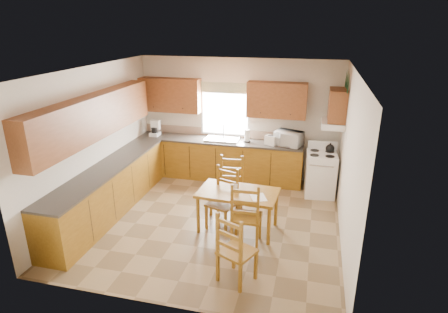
% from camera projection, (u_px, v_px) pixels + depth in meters
% --- Properties ---
extents(floor, '(4.50, 4.50, 0.00)m').
position_uv_depth(floor, '(212.00, 220.00, 6.84)').
color(floor, '#88714E').
rests_on(floor, ground).
extents(ceiling, '(4.50, 4.50, 0.00)m').
position_uv_depth(ceiling, '(210.00, 70.00, 5.92)').
color(ceiling, brown).
rests_on(ceiling, floor).
extents(wall_left, '(4.50, 4.50, 0.00)m').
position_uv_depth(wall_left, '(94.00, 141.00, 6.89)').
color(wall_left, beige).
rests_on(wall_left, floor).
extents(wall_right, '(4.50, 4.50, 0.00)m').
position_uv_depth(wall_right, '(349.00, 162.00, 5.88)').
color(wall_right, beige).
rests_on(wall_right, floor).
extents(wall_back, '(4.50, 4.50, 0.00)m').
position_uv_depth(wall_back, '(238.00, 119.00, 8.44)').
color(wall_back, beige).
rests_on(wall_back, floor).
extents(wall_front, '(4.50, 4.50, 0.00)m').
position_uv_depth(wall_front, '(159.00, 212.00, 4.33)').
color(wall_front, beige).
rests_on(wall_front, floor).
extents(lower_cab_back, '(3.75, 0.60, 0.88)m').
position_uv_depth(lower_cab_back, '(219.00, 160.00, 8.56)').
color(lower_cab_back, brown).
rests_on(lower_cab_back, floor).
extents(lower_cab_left, '(0.60, 3.60, 0.88)m').
position_uv_depth(lower_cab_left, '(109.00, 191.00, 7.00)').
color(lower_cab_left, brown).
rests_on(lower_cab_left, floor).
extents(counter_back, '(3.75, 0.63, 0.04)m').
position_uv_depth(counter_back, '(219.00, 141.00, 8.40)').
color(counter_back, '#3B3530').
rests_on(counter_back, lower_cab_back).
extents(counter_left, '(0.63, 3.60, 0.04)m').
position_uv_depth(counter_left, '(107.00, 168.00, 6.84)').
color(counter_left, '#3B3530').
rests_on(counter_left, lower_cab_left).
extents(backsplash, '(3.75, 0.01, 0.18)m').
position_uv_depth(backsplash, '(222.00, 132.00, 8.63)').
color(backsplash, '#8F735E').
rests_on(backsplash, counter_back).
extents(upper_cab_back_left, '(1.41, 0.33, 0.75)m').
position_uv_depth(upper_cab_back_left, '(170.00, 95.00, 8.46)').
color(upper_cab_back_left, brown).
rests_on(upper_cab_back_left, wall_back).
extents(upper_cab_back_right, '(1.25, 0.33, 0.75)m').
position_uv_depth(upper_cab_back_right, '(277.00, 100.00, 7.92)').
color(upper_cab_back_right, brown).
rests_on(upper_cab_back_right, wall_back).
extents(upper_cab_left, '(0.33, 3.60, 0.75)m').
position_uv_depth(upper_cab_left, '(94.00, 117.00, 6.54)').
color(upper_cab_left, brown).
rests_on(upper_cab_left, wall_left).
extents(upper_cab_stove, '(0.33, 0.62, 0.62)m').
position_uv_depth(upper_cab_stove, '(337.00, 105.00, 7.23)').
color(upper_cab_stove, brown).
rests_on(upper_cab_stove, wall_right).
extents(range_hood, '(0.44, 0.62, 0.12)m').
position_uv_depth(range_hood, '(333.00, 124.00, 7.37)').
color(range_hood, white).
rests_on(range_hood, wall_right).
extents(window_frame, '(1.13, 0.02, 1.18)m').
position_uv_depth(window_frame, '(225.00, 110.00, 8.41)').
color(window_frame, white).
rests_on(window_frame, wall_back).
extents(window_pane, '(1.05, 0.01, 1.10)m').
position_uv_depth(window_pane, '(225.00, 110.00, 8.40)').
color(window_pane, white).
rests_on(window_pane, wall_back).
extents(window_valance, '(1.19, 0.01, 0.24)m').
position_uv_depth(window_valance, '(225.00, 88.00, 8.21)').
color(window_valance, '#4E6A3E').
rests_on(window_valance, wall_back).
extents(sink_basin, '(0.75, 0.45, 0.04)m').
position_uv_depth(sink_basin, '(222.00, 139.00, 8.37)').
color(sink_basin, silver).
rests_on(sink_basin, counter_back).
extents(pine_decal_a, '(0.22, 0.22, 0.36)m').
position_uv_depth(pine_decal_a, '(348.00, 83.00, 6.75)').
color(pine_decal_a, '#153B1E').
rests_on(pine_decal_a, wall_right).
extents(pine_decal_b, '(0.22, 0.22, 0.36)m').
position_uv_depth(pine_decal_b, '(347.00, 78.00, 7.02)').
color(pine_decal_b, '#153B1E').
rests_on(pine_decal_b, wall_right).
extents(pine_decal_c, '(0.22, 0.22, 0.36)m').
position_uv_depth(pine_decal_c, '(346.00, 78.00, 7.33)').
color(pine_decal_c, '#153B1E').
rests_on(pine_decal_c, wall_right).
extents(stove, '(0.64, 0.66, 0.89)m').
position_uv_depth(stove, '(320.00, 175.00, 7.73)').
color(stove, white).
rests_on(stove, floor).
extents(coffeemaker, '(0.26, 0.29, 0.36)m').
position_uv_depth(coffeemaker, '(155.00, 128.00, 8.65)').
color(coffeemaker, white).
rests_on(coffeemaker, counter_back).
extents(paper_towel, '(0.15, 0.15, 0.27)m').
position_uv_depth(paper_towel, '(247.00, 136.00, 8.22)').
color(paper_towel, white).
rests_on(paper_towel, counter_back).
extents(toaster, '(0.29, 0.24, 0.20)m').
position_uv_depth(toaster, '(271.00, 140.00, 8.03)').
color(toaster, white).
rests_on(toaster, counter_back).
extents(microwave, '(0.61, 0.52, 0.31)m').
position_uv_depth(microwave, '(289.00, 138.00, 7.97)').
color(microwave, white).
rests_on(microwave, counter_back).
extents(dining_table, '(1.39, 0.85, 0.72)m').
position_uv_depth(dining_table, '(238.00, 210.00, 6.45)').
color(dining_table, brown).
rests_on(dining_table, floor).
extents(chair_near_left, '(0.47, 0.45, 1.11)m').
position_uv_depth(chair_near_left, '(247.00, 213.00, 5.96)').
color(chair_near_left, brown).
rests_on(chair_near_left, floor).
extents(chair_near_right, '(0.58, 0.57, 1.06)m').
position_uv_depth(chair_near_right, '(237.00, 247.00, 5.10)').
color(chair_near_right, brown).
rests_on(chair_near_right, floor).
extents(chair_far_left, '(0.48, 0.46, 1.07)m').
position_uv_depth(chair_far_left, '(230.00, 186.00, 6.97)').
color(chair_far_left, brown).
rests_on(chair_far_left, floor).
extents(chair_far_right, '(0.57, 0.56, 1.08)m').
position_uv_depth(chair_far_right, '(222.00, 200.00, 6.42)').
color(chair_far_right, brown).
rests_on(chair_far_right, floor).
extents(table_paper, '(0.33, 0.37, 0.00)m').
position_uv_depth(table_paper, '(258.00, 197.00, 6.12)').
color(table_paper, white).
rests_on(table_paper, dining_table).
extents(table_card, '(0.09, 0.05, 0.12)m').
position_uv_depth(table_card, '(235.00, 187.00, 6.36)').
color(table_card, white).
rests_on(table_card, dining_table).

